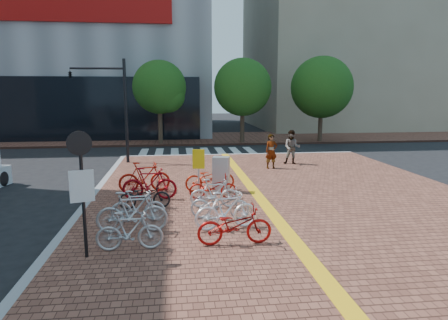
{
  "coord_description": "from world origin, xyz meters",
  "views": [
    {
      "loc": [
        -0.94,
        -11.64,
        3.89
      ],
      "look_at": [
        0.89,
        3.31,
        1.3
      ],
      "focal_mm": 32.0,
      "sensor_mm": 36.0,
      "label": 1
    }
  ],
  "objects": [
    {
      "name": "ground",
      "position": [
        0.0,
        0.0,
        0.0
      ],
      "size": [
        120.0,
        120.0,
        0.0
      ],
      "primitive_type": "plane",
      "color": "black",
      "rests_on": "ground"
    },
    {
      "name": "tactile_strip",
      "position": [
        2.0,
        -5.0,
        0.16
      ],
      "size": [
        0.4,
        34.0,
        0.01
      ],
      "primitive_type": "cube",
      "color": "yellow",
      "rests_on": "sidewalk"
    },
    {
      "name": "pedestrian_b",
      "position": [
        5.05,
        8.25,
        1.04
      ],
      "size": [
        1.04,
        0.93,
        1.77
      ],
      "primitive_type": "imported",
      "rotation": [
        0.0,
        0.0,
        -0.36
      ],
      "color": "#494A5C",
      "rests_on": "sidewalk"
    },
    {
      "name": "traffic_light_pole",
      "position": [
        -4.73,
        9.86,
        3.88
      ],
      "size": [
        2.9,
        1.12,
        5.4
      ],
      "color": "black",
      "rests_on": "sidewalk"
    },
    {
      "name": "pedestrian_a",
      "position": [
        3.72,
        7.28,
        0.99
      ],
      "size": [
        0.67,
        0.49,
        1.69
      ],
      "primitive_type": "imported",
      "rotation": [
        0.0,
        0.0,
        0.15
      ],
      "color": "gray",
      "rests_on": "sidewalk"
    },
    {
      "name": "bike_6",
      "position": [
        0.46,
        -2.33,
        0.64
      ],
      "size": [
        1.86,
        0.68,
        0.97
      ],
      "primitive_type": "imported",
      "rotation": [
        0.0,
        0.0,
        1.59
      ],
      "color": "#A40E0B",
      "rests_on": "sidewalk"
    },
    {
      "name": "bike_1",
      "position": [
        -2.13,
        -1.19,
        0.72
      ],
      "size": [
        1.9,
        0.56,
        1.14
      ],
      "primitive_type": "imported",
      "rotation": [
        0.0,
        0.0,
        1.59
      ],
      "color": "#B0B0B5",
      "rests_on": "sidewalk"
    },
    {
      "name": "bike_2",
      "position": [
        -2.06,
        -0.28,
        0.62
      ],
      "size": [
        1.57,
        0.45,
        0.94
      ],
      "primitive_type": "imported",
      "rotation": [
        0.0,
        0.0,
        1.58
      ],
      "color": "silver",
      "rests_on": "sidewalk"
    },
    {
      "name": "bike_8",
      "position": [
        0.33,
        -0.3,
        0.61
      ],
      "size": [
        1.84,
        0.93,
        0.92
      ],
      "primitive_type": "imported",
      "rotation": [
        0.0,
        0.0,
        1.38
      ],
      "color": "#A9A9AE",
      "rests_on": "sidewalk"
    },
    {
      "name": "bike_7",
      "position": [
        0.4,
        -1.22,
        0.69
      ],
      "size": [
        1.84,
        0.82,
        1.07
      ],
      "primitive_type": "imported",
      "rotation": [
        0.0,
        0.0,
        1.75
      ],
      "color": "white",
      "rests_on": "sidewalk"
    },
    {
      "name": "bike_3",
      "position": [
        -1.97,
        1.03,
        0.58
      ],
      "size": [
        1.66,
        0.65,
        0.86
      ],
      "primitive_type": "imported",
      "rotation": [
        0.0,
        0.0,
        1.62
      ],
      "color": "black",
      "rests_on": "sidewalk"
    },
    {
      "name": "street_trees",
      "position": [
        5.04,
        17.45,
        4.1
      ],
      "size": [
        16.2,
        4.6,
        6.35
      ],
      "color": "#38281E",
      "rests_on": "far_sidewalk"
    },
    {
      "name": "bike_0",
      "position": [
        -2.07,
        -2.4,
        0.63
      ],
      "size": [
        1.59,
        0.47,
        0.95
      ],
      "primitive_type": "imported",
      "rotation": [
        0.0,
        0.0,
        1.58
      ],
      "color": "#B4B4B9",
      "rests_on": "sidewalk"
    },
    {
      "name": "building_beige",
      "position": [
        18.0,
        32.0,
        9.0
      ],
      "size": [
        20.0,
        18.0,
        18.0
      ],
      "primitive_type": "cube",
      "color": "gray",
      "rests_on": "ground"
    },
    {
      "name": "kerb_north",
      "position": [
        3.0,
        12.0,
        0.08
      ],
      "size": [
        14.0,
        0.25,
        0.15
      ],
      "primitive_type": "cube",
      "color": "gray",
      "rests_on": "ground"
    },
    {
      "name": "bike_4",
      "position": [
        -1.87,
        2.16,
        0.72
      ],
      "size": [
        1.92,
        0.64,
        1.14
      ],
      "primitive_type": "imported",
      "rotation": [
        0.0,
        0.0,
        1.52
      ],
      "color": "#9D0B13",
      "rests_on": "sidewalk"
    },
    {
      "name": "bike_10",
      "position": [
        0.34,
        1.94,
        0.59
      ],
      "size": [
        1.7,
        0.67,
        0.88
      ],
      "primitive_type": "imported",
      "rotation": [
        0.0,
        0.0,
        1.52
      ],
      "color": "#AB160C",
      "rests_on": "sidewalk"
    },
    {
      "name": "notice_sign",
      "position": [
        -3.02,
        -2.71,
        1.98
      ],
      "size": [
        0.52,
        0.2,
        2.9
      ],
      "color": "black",
      "rests_on": "sidewalk"
    },
    {
      "name": "utility_box",
      "position": [
        0.74,
        2.97,
        0.82
      ],
      "size": [
        0.71,
        0.59,
        1.33
      ],
      "primitive_type": "cube",
      "rotation": [
        0.0,
        0.0,
        -0.28
      ],
      "color": "#BBBBC0",
      "rests_on": "sidewalk"
    },
    {
      "name": "far_sidewalk",
      "position": [
        0.0,
        21.0,
        0.07
      ],
      "size": [
        70.0,
        8.0,
        0.15
      ],
      "primitive_type": "cube",
      "color": "brown",
      "rests_on": "ground"
    },
    {
      "name": "bike_11",
      "position": [
        0.33,
        3.13,
        0.65
      ],
      "size": [
        1.99,
        0.94,
        1.0
      ],
      "primitive_type": "imported",
      "rotation": [
        0.0,
        0.0,
        1.72
      ],
      "color": "#AF210C",
      "rests_on": "sidewalk"
    },
    {
      "name": "yellow_sign",
      "position": [
        -0.12,
        2.8,
        1.3
      ],
      "size": [
        0.45,
        0.12,
        1.65
      ],
      "color": "#B7B7BC",
      "rests_on": "sidewalk"
    },
    {
      "name": "bike_5",
      "position": [
        -2.12,
        3.24,
        0.72
      ],
      "size": [
        1.97,
        0.83,
        1.15
      ],
      "primitive_type": "imported",
      "rotation": [
        0.0,
        0.0,
        1.73
      ],
      "color": "red",
      "rests_on": "sidewalk"
    },
    {
      "name": "crosswalk",
      "position": [
        0.5,
        14.0,
        0.01
      ],
      "size": [
        7.5,
        4.0,
        0.01
      ],
      "color": "silver",
      "rests_on": "ground"
    },
    {
      "name": "bike_9",
      "position": [
        0.28,
        0.88,
        0.63
      ],
      "size": [
        1.63,
        0.58,
        0.96
      ],
      "primitive_type": "imported",
      "rotation": [
        0.0,
        0.0,
        1.49
      ],
      "color": "silver",
      "rests_on": "sidewalk"
    },
    {
      "name": "sidewalk",
      "position": [
        3.0,
        -5.0,
        0.07
      ],
      "size": [
        14.0,
        34.0,
        0.15
      ],
      "primitive_type": "cube",
      "color": "brown",
      "rests_on": "ground"
    }
  ]
}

